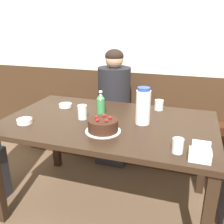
% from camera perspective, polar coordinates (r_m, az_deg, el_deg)
% --- Properties ---
extents(ground_plane, '(12.00, 12.00, 0.00)m').
position_cam_1_polar(ground_plane, '(2.16, -0.77, -20.33)').
color(ground_plane, brown).
extents(back_wall, '(4.80, 0.04, 2.50)m').
position_cam_1_polar(back_wall, '(2.67, 6.77, 16.55)').
color(back_wall, '#3D2819').
rests_on(back_wall, ground_plane).
extents(bench_seat, '(2.41, 0.38, 0.45)m').
position_cam_1_polar(bench_seat, '(2.72, 4.95, -5.81)').
color(bench_seat, '#472314').
rests_on(bench_seat, ground_plane).
extents(dining_table, '(1.49, 0.91, 0.73)m').
position_cam_1_polar(dining_table, '(1.81, -0.86, -4.38)').
color(dining_table, black).
rests_on(dining_table, ground_plane).
extents(birthday_cake, '(0.23, 0.23, 0.10)m').
position_cam_1_polar(birthday_cake, '(1.59, -2.08, -3.13)').
color(birthday_cake, white).
rests_on(birthday_cake, dining_table).
extents(water_pitcher, '(0.10, 0.10, 0.26)m').
position_cam_1_polar(water_pitcher, '(1.70, 7.12, 1.32)').
color(water_pitcher, white).
rests_on(water_pitcher, dining_table).
extents(soju_bottle, '(0.06, 0.06, 0.18)m').
position_cam_1_polar(soju_bottle, '(1.89, -2.59, 2.05)').
color(soju_bottle, '#388E4C').
rests_on(soju_bottle, dining_table).
extents(napkin_holder, '(0.11, 0.08, 0.11)m').
position_cam_1_polar(napkin_holder, '(1.35, 19.51, -8.91)').
color(napkin_holder, white).
rests_on(napkin_holder, dining_table).
extents(bowl_soup_white, '(0.11, 0.11, 0.03)m').
position_cam_1_polar(bowl_soup_white, '(1.84, -19.35, -1.96)').
color(bowl_soup_white, white).
rests_on(bowl_soup_white, dining_table).
extents(bowl_rice_small, '(0.10, 0.10, 0.03)m').
position_cam_1_polar(bowl_rice_small, '(2.10, -10.61, 1.51)').
color(bowl_rice_small, white).
rests_on(bowl_rice_small, dining_table).
extents(glass_water_tall, '(0.07, 0.07, 0.08)m').
position_cam_1_polar(glass_water_tall, '(2.02, 10.68, 1.58)').
color(glass_water_tall, silver).
rests_on(glass_water_tall, dining_table).
extents(glass_tumbler_short, '(0.06, 0.06, 0.08)m').
position_cam_1_polar(glass_tumbler_short, '(1.39, 14.80, -7.46)').
color(glass_tumbler_short, silver).
rests_on(glass_tumbler_short, dining_table).
extents(glass_shot_small, '(0.07, 0.07, 0.10)m').
position_cam_1_polar(glass_shot_small, '(1.81, -6.79, -0.03)').
color(glass_shot_small, silver).
rests_on(glass_shot_small, dining_table).
extents(person_teal_shirt, '(0.32, 0.34, 1.16)m').
position_cam_1_polar(person_teal_shirt, '(2.54, 0.50, 0.18)').
color(person_teal_shirt, '#33333D').
rests_on(person_teal_shirt, ground_plane).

